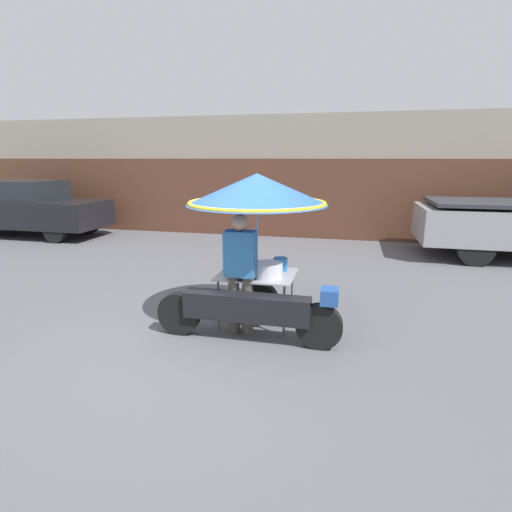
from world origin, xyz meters
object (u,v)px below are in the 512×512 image
vendor_motorcycle_cart (256,211)px  vendor_person (240,269)px  parked_car (29,208)px  potted_plant (11,211)px

vendor_motorcycle_cart → vendor_person: 0.75m
vendor_motorcycle_cart → parked_car: 9.07m
parked_car → potted_plant: (-1.54, 0.93, -0.25)m
potted_plant → vendor_person: bearing=-32.7°
vendor_person → potted_plant: (-9.15, 5.88, -0.31)m
vendor_motorcycle_cart → potted_plant: vendor_motorcycle_cart is taller
vendor_motorcycle_cart → potted_plant: (-9.28, 5.60, -0.99)m
vendor_person → parked_car: 9.08m
vendor_person → vendor_motorcycle_cart: bearing=63.9°
potted_plant → vendor_motorcycle_cart: bearing=-31.1°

